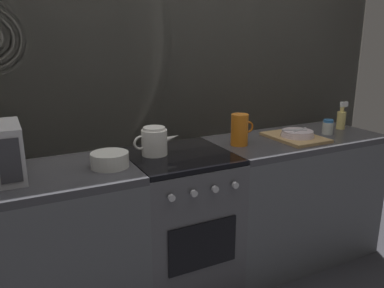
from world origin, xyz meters
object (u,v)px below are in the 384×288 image
(pitcher, at_px, (240,130))
(spray_bottle, at_px, (341,118))
(kettle, at_px, (155,141))
(mixing_bowl, at_px, (110,160))
(dish_pile, at_px, (296,136))
(stove_unit, at_px, (180,223))
(spice_jar, at_px, (328,127))

(pitcher, distance_m, spray_bottle, 0.93)
(pitcher, relative_size, spray_bottle, 0.99)
(kettle, distance_m, mixing_bowl, 0.31)
(pitcher, height_order, dish_pile, pitcher)
(pitcher, xyz_separation_m, spray_bottle, (0.93, 0.03, -0.02))
(mixing_bowl, relative_size, dish_pile, 0.50)
(kettle, bearing_deg, spray_bottle, -0.54)
(stove_unit, distance_m, kettle, 0.55)
(stove_unit, bearing_deg, pitcher, 0.96)
(kettle, height_order, mixing_bowl, kettle)
(kettle, xyz_separation_m, mixing_bowl, (-0.29, -0.10, -0.04))
(stove_unit, height_order, spray_bottle, spray_bottle)
(mixing_bowl, distance_m, spice_jar, 1.58)
(mixing_bowl, bearing_deg, kettle, 18.99)
(pitcher, bearing_deg, kettle, 175.32)
(spray_bottle, bearing_deg, spice_jar, -160.43)
(stove_unit, height_order, mixing_bowl, mixing_bowl)
(pitcher, bearing_deg, dish_pile, -6.94)
(kettle, relative_size, spice_jar, 2.71)
(spice_jar, bearing_deg, mixing_bowl, -179.56)
(stove_unit, distance_m, spice_jar, 1.26)
(stove_unit, bearing_deg, dish_pile, -2.98)
(mixing_bowl, bearing_deg, spray_bottle, 2.79)
(kettle, bearing_deg, pitcher, -4.68)
(mixing_bowl, height_order, pitcher, pitcher)
(stove_unit, relative_size, mixing_bowl, 4.50)
(kettle, bearing_deg, mixing_bowl, -161.01)
(kettle, relative_size, mixing_bowl, 1.42)
(spray_bottle, bearing_deg, kettle, 179.46)
(pitcher, xyz_separation_m, spice_jar, (0.72, -0.04, -0.05))
(dish_pile, bearing_deg, spray_bottle, 9.33)
(pitcher, bearing_deg, spray_bottle, 1.96)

